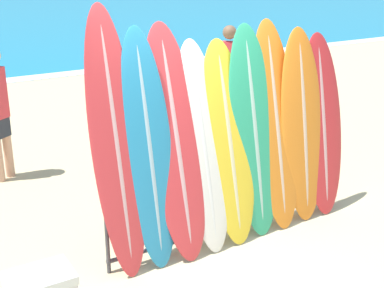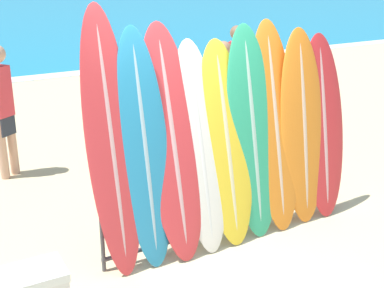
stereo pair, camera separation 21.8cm
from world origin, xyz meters
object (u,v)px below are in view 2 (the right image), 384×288
at_px(surfboard_slot_0, 111,144).
at_px(surfboard_slot_6, 275,127).
at_px(person_far_right, 2,107).
at_px(surfboard_slot_7, 303,128).
at_px(person_mid_beach, 236,73).
at_px(surfboard_slot_2, 172,144).
at_px(surfboard_slot_3, 200,148).
at_px(surfboard_rack, 228,199).
at_px(surfboard_slot_1, 144,150).
at_px(surfboard_slot_4, 226,144).
at_px(surfboard_slot_8, 323,127).
at_px(person_far_left, 175,107).
at_px(person_near_water, 223,92).

distance_m(surfboard_slot_0, surfboard_slot_6, 1.86).
xyz_separation_m(surfboard_slot_6, person_far_right, (-2.34, 2.82, -0.14)).
xyz_separation_m(surfboard_slot_7, person_mid_beach, (1.28, 3.29, -0.12)).
relative_size(surfboard_slot_6, person_far_right, 1.25).
bearing_deg(surfboard_slot_2, surfboard_slot_3, -3.91).
bearing_deg(surfboard_rack, surfboard_slot_1, 177.65).
bearing_deg(surfboard_slot_2, surfboard_slot_6, -0.56).
height_order(surfboard_slot_4, person_mid_beach, surfboard_slot_4).
bearing_deg(person_far_right, surfboard_slot_7, 99.10).
bearing_deg(surfboard_slot_8, person_mid_beach, 73.44).
height_order(surfboard_rack, surfboard_slot_4, surfboard_slot_4).
relative_size(surfboard_slot_0, surfboard_slot_8, 1.20).
relative_size(surfboard_slot_0, person_far_left, 1.47).
relative_size(surfboard_slot_6, surfboard_slot_7, 1.04).
bearing_deg(person_far_left, person_mid_beach, 18.87).
bearing_deg(surfboard_slot_6, surfboard_slot_1, -179.50).
height_order(surfboard_slot_2, surfboard_slot_8, surfboard_slot_2).
xyz_separation_m(person_mid_beach, person_far_left, (-1.87, -1.35, -0.04)).
xyz_separation_m(surfboard_slot_7, person_far_left, (-0.59, 1.94, -0.16)).
bearing_deg(person_far_right, person_near_water, 137.09).
xyz_separation_m(surfboard_rack, surfboard_slot_8, (1.26, 0.02, 0.60)).
distance_m(surfboard_rack, person_far_left, 2.05).
bearing_deg(person_far_right, surfboard_slot_4, 87.01).
distance_m(person_near_water, person_mid_beach, 1.24).
xyz_separation_m(person_far_left, person_far_right, (-2.10, 0.92, 0.06)).
bearing_deg(surfboard_slot_2, person_mid_beach, 48.51).
distance_m(surfboard_slot_1, surfboard_slot_3, 0.62).
height_order(surfboard_slot_4, person_near_water, surfboard_slot_4).
bearing_deg(surfboard_slot_8, person_far_right, 136.35).
relative_size(surfboard_slot_4, person_far_left, 1.24).
bearing_deg(surfboard_slot_1, surfboard_slot_0, 174.36).
bearing_deg(surfboard_slot_2, surfboard_slot_8, -1.47).
distance_m(surfboard_slot_6, surfboard_slot_8, 0.66).
distance_m(surfboard_slot_3, person_mid_beach, 4.15).
distance_m(surfboard_rack, surfboard_slot_4, 0.62).
height_order(surfboard_slot_2, surfboard_slot_6, surfboard_slot_2).
xyz_separation_m(surfboard_slot_4, surfboard_slot_6, (0.63, 0.01, 0.08)).
distance_m(surfboard_slot_2, surfboard_slot_7, 1.59).
relative_size(surfboard_slot_7, person_mid_beach, 1.23).
bearing_deg(surfboard_slot_8, person_far_left, 114.75).
bearing_deg(surfboard_slot_2, person_far_right, 111.48).
relative_size(surfboard_slot_2, surfboard_slot_4, 1.10).
bearing_deg(surfboard_slot_3, surfboard_slot_8, -1.00).
bearing_deg(surfboard_slot_1, surfboard_slot_3, 0.47).
height_order(surfboard_rack, surfboard_slot_2, surfboard_slot_2).
bearing_deg(surfboard_slot_4, surfboard_slot_1, 179.91).
bearing_deg(person_far_left, surfboard_rack, -117.63).
distance_m(person_mid_beach, person_far_left, 2.31).
height_order(surfboard_slot_1, surfboard_slot_3, surfboard_slot_1).
bearing_deg(person_far_right, surfboard_slot_0, 65.63).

